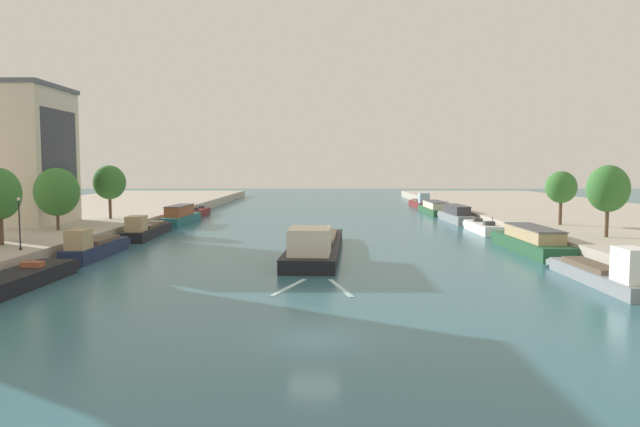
{
  "coord_description": "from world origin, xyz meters",
  "views": [
    {
      "loc": [
        0.53,
        -27.75,
        8.42
      ],
      "look_at": [
        0.0,
        36.05,
        3.3
      ],
      "focal_mm": 32.47,
      "sensor_mm": 36.0,
      "label": 1
    }
  ],
  "objects_px": {
    "moored_boat_left_downstream": "(11,282)",
    "lamppost_left_bank": "(19,221)",
    "moored_boat_left_end": "(199,212)",
    "tree_left_third": "(57,192)",
    "tree_left_by_lamp": "(109,182)",
    "tree_right_third": "(561,187)",
    "moored_boat_right_gap_after": "(603,273)",
    "moored_boat_right_lone": "(482,227)",
    "moored_boat_right_downstream": "(420,203)",
    "moored_boat_left_gap_after": "(95,247)",
    "moored_boat_left_near": "(181,216)",
    "tree_right_distant": "(608,189)",
    "moored_boat_right_end": "(434,208)",
    "barge_midriver": "(315,245)",
    "moored_boat_left_lone": "(147,230)",
    "moored_boat_right_far": "(456,215)",
    "moored_boat_right_second": "(531,241)",
    "tree_left_distant": "(0,194)"
  },
  "relations": [
    {
      "from": "tree_left_by_lamp",
      "to": "tree_right_distant",
      "type": "xyz_separation_m",
      "value": [
        55.72,
        -19.56,
        -0.08
      ]
    },
    {
      "from": "moored_boat_right_downstream",
      "to": "moored_boat_left_downstream",
      "type": "bearing_deg",
      "value": -116.72
    },
    {
      "from": "tree_right_third",
      "to": "moored_boat_right_second",
      "type": "bearing_deg",
      "value": -124.0
    },
    {
      "from": "tree_left_third",
      "to": "lamppost_left_bank",
      "type": "xyz_separation_m",
      "value": [
        3.94,
        -15.23,
        -1.75
      ]
    },
    {
      "from": "moored_boat_right_downstream",
      "to": "lamppost_left_bank",
      "type": "height_order",
      "value": "lamppost_left_bank"
    },
    {
      "from": "moored_boat_left_gap_after",
      "to": "tree_left_third",
      "type": "height_order",
      "value": "tree_left_third"
    },
    {
      "from": "moored_boat_left_lone",
      "to": "moored_boat_right_lone",
      "type": "xyz_separation_m",
      "value": [
        41.86,
        5.4,
        -0.24
      ]
    },
    {
      "from": "moored_boat_left_lone",
      "to": "tree_left_by_lamp",
      "type": "xyz_separation_m",
      "value": [
        -6.79,
        6.54,
        5.52
      ]
    },
    {
      "from": "moored_boat_right_downstream",
      "to": "moored_boat_right_lone",
      "type": "bearing_deg",
      "value": -89.65
    },
    {
      "from": "moored_boat_right_gap_after",
      "to": "tree_left_by_lamp",
      "type": "distance_m",
      "value": 59.71
    },
    {
      "from": "barge_midriver",
      "to": "moored_boat_right_far",
      "type": "xyz_separation_m",
      "value": [
        21.11,
        34.21,
        0.12
      ]
    },
    {
      "from": "moored_boat_left_lone",
      "to": "tree_right_third",
      "type": "bearing_deg",
      "value": -1.11
    },
    {
      "from": "moored_boat_left_downstream",
      "to": "lamppost_left_bank",
      "type": "xyz_separation_m",
      "value": [
        -3.53,
        8.0,
        3.42
      ]
    },
    {
      "from": "moored_boat_right_end",
      "to": "tree_left_by_lamp",
      "type": "relative_size",
      "value": 2.36
    },
    {
      "from": "moored_boat_right_lone",
      "to": "lamppost_left_bank",
      "type": "distance_m",
      "value": 53.25
    },
    {
      "from": "moored_boat_right_second",
      "to": "lamppost_left_bank",
      "type": "distance_m",
      "value": 46.86
    },
    {
      "from": "moored_boat_left_end",
      "to": "tree_right_third",
      "type": "xyz_separation_m",
      "value": [
        49.41,
        -30.53,
        5.39
      ]
    },
    {
      "from": "moored_boat_right_lone",
      "to": "moored_boat_right_downstream",
      "type": "relative_size",
      "value": 0.75
    },
    {
      "from": "moored_boat_left_end",
      "to": "moored_boat_left_lone",
      "type": "bearing_deg",
      "value": -89.81
    },
    {
      "from": "moored_boat_left_near",
      "to": "moored_boat_left_end",
      "type": "distance_m",
      "value": 13.93
    },
    {
      "from": "moored_boat_right_second",
      "to": "tree_left_distant",
      "type": "xyz_separation_m",
      "value": [
        -48.79,
        -7.54,
        5.02
      ]
    },
    {
      "from": "barge_midriver",
      "to": "tree_right_distant",
      "type": "xyz_separation_m",
      "value": [
        28.32,
        1.4,
        5.35
      ]
    },
    {
      "from": "moored_boat_left_end",
      "to": "tree_left_by_lamp",
      "type": "xyz_separation_m",
      "value": [
        -6.7,
        -23.03,
        5.75
      ]
    },
    {
      "from": "moored_boat_right_end",
      "to": "moored_boat_right_downstream",
      "type": "distance_m",
      "value": 15.96
    },
    {
      "from": "moored_boat_left_near",
      "to": "moored_boat_right_lone",
      "type": "height_order",
      "value": "moored_boat_left_near"
    },
    {
      "from": "moored_boat_left_gap_after",
      "to": "lamppost_left_bank",
      "type": "height_order",
      "value": "lamppost_left_bank"
    },
    {
      "from": "moored_boat_left_near",
      "to": "lamppost_left_bank",
      "type": "distance_m",
      "value": 38.28
    },
    {
      "from": "moored_boat_left_lone",
      "to": "moored_boat_left_near",
      "type": "relative_size",
      "value": 1.08
    },
    {
      "from": "moored_boat_right_downstream",
      "to": "tree_left_by_lamp",
      "type": "xyz_separation_m",
      "value": [
        -48.36,
        -45.62,
        5.46
      ]
    },
    {
      "from": "moored_boat_left_downstream",
      "to": "lamppost_left_bank",
      "type": "distance_m",
      "value": 9.39
    },
    {
      "from": "moored_boat_right_far",
      "to": "tree_left_by_lamp",
      "type": "height_order",
      "value": "tree_left_by_lamp"
    },
    {
      "from": "moored_boat_left_lone",
      "to": "tree_right_third",
      "type": "height_order",
      "value": "tree_right_third"
    },
    {
      "from": "moored_boat_right_gap_after",
      "to": "moored_boat_right_lone",
      "type": "distance_m",
      "value": 33.83
    },
    {
      "from": "moored_boat_left_lone",
      "to": "moored_boat_left_downstream",
      "type": "bearing_deg",
      "value": -89.91
    },
    {
      "from": "moored_boat_right_downstream",
      "to": "lamppost_left_bank",
      "type": "distance_m",
      "value": 87.11
    },
    {
      "from": "moored_boat_left_lone",
      "to": "lamppost_left_bank",
      "type": "height_order",
      "value": "lamppost_left_bank"
    },
    {
      "from": "moored_boat_right_end",
      "to": "tree_left_by_lamp",
      "type": "height_order",
      "value": "tree_left_by_lamp"
    },
    {
      "from": "barge_midriver",
      "to": "moored_boat_left_end",
      "type": "height_order",
      "value": "barge_midriver"
    },
    {
      "from": "tree_left_distant",
      "to": "moored_boat_right_downstream",
      "type": "bearing_deg",
      "value": 55.93
    },
    {
      "from": "tree_left_by_lamp",
      "to": "lamppost_left_bank",
      "type": "distance_m",
      "value": 29.17
    },
    {
      "from": "tree_left_by_lamp",
      "to": "tree_right_third",
      "type": "height_order",
      "value": "tree_left_by_lamp"
    },
    {
      "from": "moored_boat_left_downstream",
      "to": "lamppost_left_bank",
      "type": "relative_size",
      "value": 3.46
    },
    {
      "from": "moored_boat_right_downstream",
      "to": "tree_left_third",
      "type": "xyz_separation_m",
      "value": [
        -48.99,
        -59.27,
        4.81
      ]
    },
    {
      "from": "moored_boat_left_end",
      "to": "tree_left_third",
      "type": "xyz_separation_m",
      "value": [
        -7.32,
        -36.68,
        5.1
      ]
    },
    {
      "from": "tree_left_by_lamp",
      "to": "moored_boat_right_far",
      "type": "bearing_deg",
      "value": 15.26
    },
    {
      "from": "moored_boat_left_near",
      "to": "tree_right_distant",
      "type": "relative_size",
      "value": 1.92
    },
    {
      "from": "tree_left_distant",
      "to": "moored_boat_left_lone",
      "type": "bearing_deg",
      "value": 70.73
    },
    {
      "from": "tree_left_distant",
      "to": "tree_right_distant",
      "type": "distance_m",
      "value": 56.01
    },
    {
      "from": "moored_boat_right_gap_after",
      "to": "tree_right_third",
      "type": "distance_m",
      "value": 29.07
    },
    {
      "from": "moored_boat_left_gap_after",
      "to": "lamppost_left_bank",
      "type": "xyz_separation_m",
      "value": [
        -3.52,
        -6.52,
        3.07
      ]
    }
  ]
}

